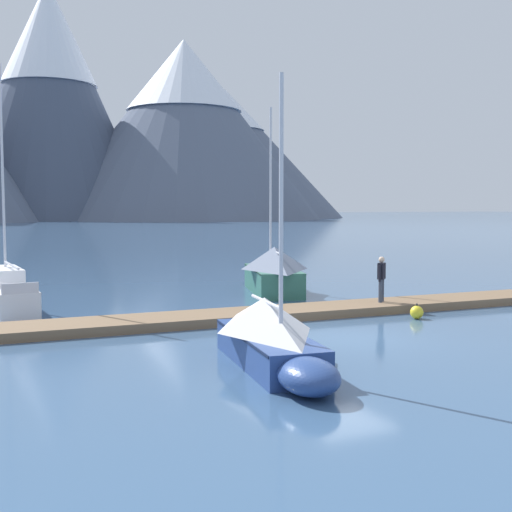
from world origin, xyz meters
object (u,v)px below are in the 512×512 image
(person_on_dock, at_px, (381,276))
(mooring_buoy_channel_marker, at_px, (417,312))
(sailboat_mid_dock_port, at_px, (272,271))
(sailboat_second_berth, at_px, (271,336))
(sailboat_nearest_berth, at_px, (6,291))

(person_on_dock, relative_size, mooring_buoy_channel_marker, 3.16)
(sailboat_mid_dock_port, height_order, mooring_buoy_channel_marker, sailboat_mid_dock_port)
(sailboat_second_berth, distance_m, sailboat_mid_dock_port, 13.81)
(person_on_dock, height_order, mooring_buoy_channel_marker, person_on_dock)
(sailboat_nearest_berth, xyz_separation_m, mooring_buoy_channel_marker, (12.49, -8.89, -0.40))
(sailboat_mid_dock_port, height_order, person_on_dock, sailboat_mid_dock_port)
(sailboat_second_berth, distance_m, person_on_dock, 9.65)
(sailboat_second_berth, relative_size, sailboat_mid_dock_port, 0.82)
(sailboat_mid_dock_port, bearing_deg, sailboat_nearest_berth, 177.87)
(sailboat_second_berth, bearing_deg, mooring_buoy_channel_marker, 27.17)
(sailboat_second_berth, relative_size, mooring_buoy_channel_marker, 12.74)
(sailboat_nearest_berth, xyz_separation_m, sailboat_second_berth, (4.99, -12.75, 0.13))
(sailboat_mid_dock_port, bearing_deg, sailboat_second_berth, -116.72)
(sailboat_second_berth, height_order, mooring_buoy_channel_marker, sailboat_second_berth)
(sailboat_second_berth, xyz_separation_m, person_on_dock, (7.56, 5.97, 0.51))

